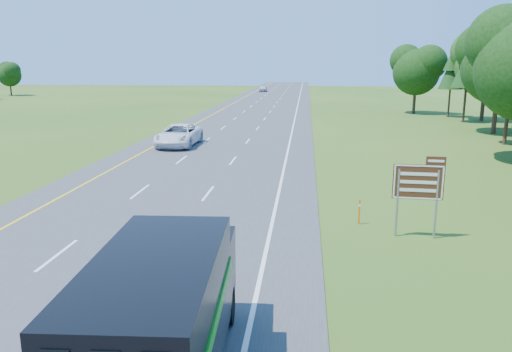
{
  "coord_description": "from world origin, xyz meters",
  "views": [
    {
      "loc": [
        6.82,
        -4.83,
        6.66
      ],
      "look_at": [
        4.62,
        17.26,
        1.65
      ],
      "focal_mm": 35.0,
      "sensor_mm": 36.0,
      "label": 1
    }
  ],
  "objects_px": {
    "far_car": "(263,88)",
    "white_suv": "(179,135)",
    "horse_truck": "(164,318)",
    "exit_sign": "(419,185)"
  },
  "relations": [
    {
      "from": "white_suv",
      "to": "exit_sign",
      "type": "distance_m",
      "value": 25.49
    },
    {
      "from": "horse_truck",
      "to": "exit_sign",
      "type": "height_order",
      "value": "exit_sign"
    },
    {
      "from": "horse_truck",
      "to": "white_suv",
      "type": "xyz_separation_m",
      "value": [
        -7.66,
        31.09,
        -0.83
      ]
    },
    {
      "from": "far_car",
      "to": "white_suv",
      "type": "bearing_deg",
      "value": -89.73
    },
    {
      "from": "horse_truck",
      "to": "exit_sign",
      "type": "relative_size",
      "value": 2.26
    },
    {
      "from": "white_suv",
      "to": "exit_sign",
      "type": "height_order",
      "value": "exit_sign"
    },
    {
      "from": "horse_truck",
      "to": "white_suv",
      "type": "height_order",
      "value": "horse_truck"
    },
    {
      "from": "white_suv",
      "to": "far_car",
      "type": "xyz_separation_m",
      "value": [
        -0.05,
        81.65,
        -0.12
      ]
    },
    {
      "from": "far_car",
      "to": "exit_sign",
      "type": "bearing_deg",
      "value": -81.54
    },
    {
      "from": "exit_sign",
      "to": "far_car",
      "type": "bearing_deg",
      "value": 102.44
    }
  ]
}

